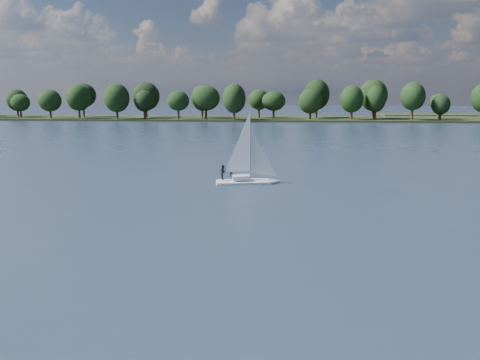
# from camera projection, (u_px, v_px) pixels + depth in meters

# --- Properties ---
(ground) EXTENTS (700.00, 700.00, 0.00)m
(ground) POSITION_uv_depth(u_px,v_px,m) (256.00, 147.00, 110.26)
(ground) COLOR #233342
(ground) RESTS_ON ground
(far_shore) EXTENTS (660.00, 40.00, 1.50)m
(far_shore) POSITION_uv_depth(u_px,v_px,m) (275.00, 119.00, 220.23)
(far_shore) COLOR black
(far_shore) RESTS_ON ground
(sailboat) EXTENTS (7.34, 3.59, 9.31)m
(sailboat) POSITION_uv_depth(u_px,v_px,m) (244.00, 163.00, 65.15)
(sailboat) COLOR silver
(sailboat) RESTS_ON ground
(treeline) EXTENTS (562.51, 73.80, 18.00)m
(treeline) POSITION_uv_depth(u_px,v_px,m) (247.00, 100.00, 216.28)
(treeline) COLOR black
(treeline) RESTS_ON ground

